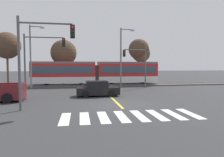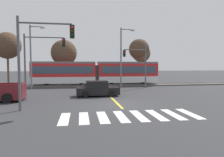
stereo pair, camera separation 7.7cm
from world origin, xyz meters
name	(u,v)px [view 2 (the right image)]	position (x,y,z in m)	size (l,w,h in m)	color
ground_plane	(118,104)	(0.00, 0.00, 0.00)	(200.00, 200.00, 0.00)	#333335
track_bed	(99,85)	(0.00, 14.76, 0.09)	(120.00, 4.00, 0.18)	#56514C
rail_near	(100,85)	(0.00, 14.04, 0.23)	(120.00, 0.08, 0.10)	#939399
rail_far	(99,84)	(0.00, 15.48, 0.23)	(120.00, 0.08, 0.10)	#939399
light_rail_tram	(96,72)	(-0.43, 14.75, 2.05)	(18.50, 2.64, 3.43)	silver
crosswalk_stripe_0	(64,119)	(-3.85, -3.66, 0.00)	(0.56, 2.80, 0.01)	silver
crosswalk_stripe_1	(84,118)	(-2.75, -3.67, 0.00)	(0.56, 2.80, 0.01)	silver
crosswalk_stripe_2	(103,117)	(-1.65, -3.67, 0.00)	(0.56, 2.80, 0.01)	silver
crosswalk_stripe_3	(121,116)	(-0.55, -3.68, 0.00)	(0.56, 2.80, 0.01)	silver
crosswalk_stripe_4	(139,116)	(0.55, -3.69, 0.00)	(0.56, 2.80, 0.01)	silver
crosswalk_stripe_5	(156,115)	(1.65, -3.70, 0.00)	(0.56, 2.80, 0.01)	silver
crosswalk_stripe_6	(173,114)	(2.75, -3.70, 0.00)	(0.56, 2.80, 0.01)	silver
crosswalk_stripe_7	(189,114)	(3.85, -3.71, 0.00)	(0.56, 2.80, 0.01)	silver
lane_centre_line	(108,94)	(0.00, 5.54, 0.00)	(0.20, 14.45, 0.01)	gold
sedan_crossing	(97,89)	(-1.21, 4.55, 0.70)	(4.26, 2.03, 1.52)	black
traffic_light_mid_left	(39,54)	(-7.17, 6.93, 4.25)	(4.25, 0.38, 6.32)	#515459
traffic_light_near_left	(38,49)	(-5.71, -1.07, 4.14)	(3.75, 0.38, 6.28)	#515459
traffic_light_far_right	(138,61)	(4.91, 11.07, 3.72)	(3.25, 0.38, 5.76)	#515459
street_lamp_west	(32,53)	(-8.90, 11.75, 4.63)	(1.89, 0.28, 8.18)	slate
street_lamp_centre	(122,54)	(2.90, 11.86, 4.64)	(1.97, 0.28, 8.19)	slate
bare_tree_far_west	(7,46)	(-14.39, 19.61, 6.24)	(4.28, 4.28, 8.41)	brown
bare_tree_west	(64,53)	(-5.47, 19.19, 5.16)	(4.29, 4.29, 7.32)	brown
bare_tree_east	(139,49)	(7.60, 19.36, 5.91)	(3.65, 3.65, 7.77)	brown
bare_tree_far_east	(141,54)	(8.11, 19.61, 5.21)	(3.26, 3.26, 6.88)	brown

